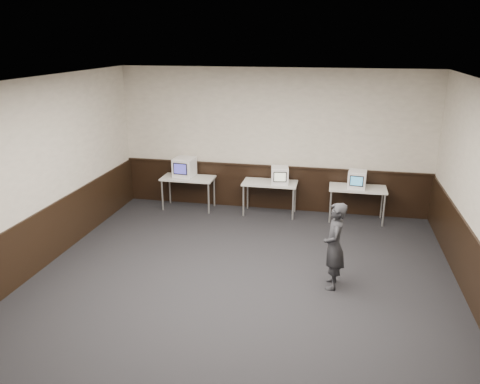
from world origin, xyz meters
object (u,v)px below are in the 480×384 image
object	(u,v)px
emac_right	(357,179)
emac_center	(280,175)
desk_center	(270,185)
emac_left	(184,167)
person	(334,246)
desk_right	(358,191)
desk_left	(188,180)

from	to	relation	value
emac_right	emac_center	bearing A→B (deg)	-173.91
desk_center	emac_right	size ratio (longest dim) A/B	2.77
emac_left	emac_center	size ratio (longest dim) A/B	1.15
emac_left	person	world-z (taller)	person
emac_left	emac_right	world-z (taller)	emac_left
desk_center	person	distance (m)	3.35
desk_right	emac_left	distance (m)	3.90
desk_left	person	xyz separation A→B (m)	(3.35, -3.02, 0.03)
emac_left	emac_center	bearing A→B (deg)	3.02
desk_left	emac_center	distance (m)	2.14
emac_center	person	xyz separation A→B (m)	(1.23, -2.97, -0.23)
person	emac_left	bearing A→B (deg)	-133.05
desk_right	person	xyz separation A→B (m)	(-0.45, -3.02, 0.03)
desk_center	emac_center	size ratio (longest dim) A/B	2.69
desk_right	person	distance (m)	3.05
emac_center	person	world-z (taller)	person
desk_left	emac_center	xyz separation A→B (m)	(2.12, -0.05, 0.26)
desk_center	person	bearing A→B (deg)	-64.37
emac_left	desk_left	bearing A→B (deg)	-18.93
desk_left	emac_left	bearing A→B (deg)	155.69
person	desk_center	bearing A→B (deg)	-155.77
desk_center	emac_left	distance (m)	2.01
desk_right	emac_center	bearing A→B (deg)	-178.31
person	emac_right	bearing A→B (deg)	170.60
emac_center	emac_right	bearing A→B (deg)	-7.98
desk_right	emac_left	bearing A→B (deg)	179.39
desk_left	desk_center	size ratio (longest dim) A/B	1.00
desk_left	emac_left	xyz separation A→B (m)	(-0.09, 0.04, 0.29)
emac_left	person	xyz separation A→B (m)	(3.44, -3.06, -0.26)
desk_left	desk_right	bearing A→B (deg)	0.00
desk_left	person	bearing A→B (deg)	-42.04
desk_left	emac_right	xyz separation A→B (m)	(3.77, -0.03, 0.26)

